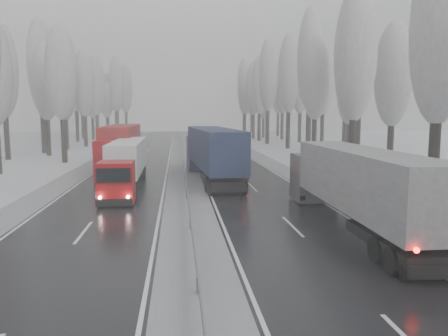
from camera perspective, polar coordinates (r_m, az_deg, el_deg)
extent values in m
cube|color=black|center=(40.31, 2.32, -1.11)|extent=(7.50, 200.00, 0.03)
cube|color=black|center=(40.15, -12.68, -1.31)|extent=(7.50, 200.00, 0.03)
cube|color=#989A9F|center=(39.89, -5.16, -1.22)|extent=(3.00, 200.00, 0.04)
cube|color=#989A9F|center=(41.32, 9.13, -0.99)|extent=(2.40, 200.00, 0.04)
cube|color=#989A9F|center=(41.02, -19.56, -1.37)|extent=(2.40, 200.00, 0.04)
cube|color=slate|center=(39.80, -5.17, -0.39)|extent=(0.06, 200.00, 0.32)
cube|color=slate|center=(37.87, -5.12, -1.24)|extent=(0.12, 0.12, 0.60)
cube|color=slate|center=(69.68, -5.58, 2.61)|extent=(0.12, 0.12, 0.60)
cylinder|color=black|center=(29.74, 25.67, 0.62)|extent=(0.68, 0.68, 5.60)
ellipsoid|color=gray|center=(30.00, 26.53, 15.99)|extent=(3.60, 3.60, 11.45)
cylinder|color=black|center=(39.61, 16.37, 2.52)|extent=(0.68, 0.68, 5.62)
ellipsoid|color=gray|center=(39.80, 16.79, 14.12)|extent=(3.60, 3.60, 11.48)
cylinder|color=black|center=(45.56, 20.86, 2.49)|extent=(0.64, 0.64, 4.94)
ellipsoid|color=gray|center=(45.58, 21.27, 11.36)|extent=(3.60, 3.60, 10.09)
cylinder|color=black|center=(48.40, 16.42, 3.15)|extent=(0.66, 0.66, 5.32)
ellipsoid|color=gray|center=(48.50, 16.74, 12.15)|extent=(3.60, 3.60, 10.88)
cylinder|color=black|center=(52.92, 17.02, 3.98)|extent=(0.72, 0.72, 6.31)
ellipsoid|color=gray|center=(53.23, 17.39, 13.72)|extent=(3.60, 3.60, 12.90)
cylinder|color=black|center=(57.89, 11.67, 3.94)|extent=(0.67, 0.67, 5.38)
ellipsoid|color=gray|center=(57.98, 11.87, 11.53)|extent=(3.60, 3.60, 10.98)
cylinder|color=black|center=(63.81, 15.97, 3.75)|extent=(0.62, 0.62, 4.59)
ellipsoid|color=gray|center=(63.78, 16.17, 9.64)|extent=(3.60, 3.60, 9.39)
cylinder|color=black|center=(63.28, 10.96, 4.93)|extent=(0.76, 0.76, 6.95)
ellipsoid|color=gray|center=(63.69, 11.18, 13.89)|extent=(3.60, 3.60, 14.19)
cylinder|color=black|center=(69.35, 15.47, 4.84)|extent=(0.74, 0.74, 6.59)
ellipsoid|color=gray|center=(69.64, 15.74, 12.60)|extent=(3.60, 3.60, 13.46)
cylinder|color=black|center=(73.07, 8.35, 5.05)|extent=(0.72, 0.72, 6.37)
ellipsoid|color=gray|center=(73.30, 8.48, 12.17)|extent=(3.60, 3.60, 13.01)
cylinder|color=black|center=(78.95, 12.67, 4.96)|extent=(0.70, 0.70, 5.97)
ellipsoid|color=gray|center=(79.10, 12.84, 11.15)|extent=(3.60, 3.60, 12.20)
cylinder|color=black|center=(83.19, 5.69, 5.44)|extent=(0.74, 0.74, 6.65)
ellipsoid|color=gray|center=(83.44, 5.78, 11.98)|extent=(3.60, 3.60, 13.59)
cylinder|color=black|center=(88.84, 9.84, 5.31)|extent=(0.71, 0.71, 6.14)
ellipsoid|color=gray|center=(89.00, 9.97, 10.96)|extent=(3.60, 3.60, 12.54)
cylinder|color=black|center=(92.80, 4.60, 5.45)|extent=(0.71, 0.71, 6.05)
ellipsoid|color=gray|center=(92.94, 4.65, 10.79)|extent=(3.60, 3.60, 12.37)
cylinder|color=black|center=(97.95, 7.58, 5.57)|extent=(0.72, 0.72, 6.30)
ellipsoid|color=gray|center=(98.12, 7.67, 10.83)|extent=(3.60, 3.60, 12.87)
cylinder|color=black|center=(100.20, 3.84, 5.53)|extent=(0.70, 0.70, 5.88)
ellipsoid|color=gray|center=(100.31, 3.88, 10.33)|extent=(3.60, 3.60, 12.00)
cylinder|color=black|center=(104.72, 5.16, 5.31)|extent=(0.64, 0.64, 4.86)
ellipsoid|color=gray|center=(104.72, 5.20, 9.11)|extent=(3.60, 3.60, 9.92)
cylinder|color=black|center=(107.06, 2.71, 5.67)|extent=(0.70, 0.70, 5.98)
ellipsoid|color=gray|center=(107.17, 2.73, 10.24)|extent=(3.60, 3.60, 12.21)
cylinder|color=black|center=(112.74, 7.05, 5.76)|extent=(0.71, 0.71, 6.19)
ellipsoid|color=gray|center=(112.87, 7.12, 10.25)|extent=(3.60, 3.60, 12.64)
cylinder|color=black|center=(116.98, 2.60, 6.02)|extent=(0.75, 0.75, 6.86)
ellipsoid|color=gray|center=(117.18, 2.63, 10.81)|extent=(3.60, 3.60, 14.01)
cylinder|color=black|center=(122.16, 5.57, 5.74)|extent=(0.68, 0.68, 5.55)
ellipsoid|color=gray|center=(122.22, 5.62, 9.45)|extent=(3.60, 3.60, 11.33)
cylinder|color=black|center=(127.68, 2.64, 5.95)|extent=(0.71, 0.71, 6.09)
ellipsoid|color=gray|center=(127.79, 2.66, 9.85)|extent=(3.60, 3.60, 12.45)
cylinder|color=black|center=(132.09, 3.59, 5.85)|extent=(0.67, 0.67, 5.49)
ellipsoid|color=gray|center=(132.13, 3.62, 9.25)|extent=(3.60, 3.60, 11.21)
cylinder|color=black|center=(54.92, -20.18, 3.51)|extent=(0.67, 0.67, 5.44)
ellipsoid|color=gray|center=(55.03, -20.53, 11.60)|extent=(3.60, 3.60, 11.11)
cylinder|color=black|center=(61.08, -26.49, 3.66)|extent=(0.69, 0.69, 5.72)
ellipsoid|color=gray|center=(61.22, -26.93, 11.31)|extent=(3.60, 3.60, 11.69)
cylinder|color=black|center=(64.71, -21.97, 3.83)|extent=(0.66, 0.66, 5.23)
ellipsoid|color=gray|center=(64.77, -22.28, 10.43)|extent=(3.60, 3.60, 10.68)
cylinder|color=black|center=(69.02, -22.53, 4.55)|extent=(0.74, 0.74, 6.60)
ellipsoid|color=gray|center=(69.31, -22.91, 12.36)|extent=(3.60, 3.60, 13.49)
cylinder|color=black|center=(73.99, -19.86, 4.26)|extent=(0.65, 0.65, 5.16)
ellipsoid|color=gray|center=(74.03, -20.11, 9.96)|extent=(3.60, 3.60, 10.54)
cylinder|color=black|center=(78.19, -20.17, 4.61)|extent=(0.69, 0.69, 5.79)
ellipsoid|color=gray|center=(78.32, -20.44, 10.67)|extent=(3.60, 3.60, 11.84)
cylinder|color=black|center=(80.23, -17.63, 4.71)|extent=(0.68, 0.68, 5.64)
ellipsoid|color=gray|center=(80.33, -17.85, 10.47)|extent=(3.60, 3.60, 11.53)
cylinder|color=black|center=(85.19, -20.31, 5.04)|extent=(0.73, 0.73, 6.56)
ellipsoid|color=gray|center=(85.42, -20.59, 11.33)|extent=(3.60, 3.60, 13.40)
cylinder|color=black|center=(90.08, -16.20, 5.05)|extent=(0.69, 0.69, 5.79)
ellipsoid|color=gray|center=(90.19, -16.39, 10.31)|extent=(3.60, 3.60, 11.84)
cylinder|color=black|center=(94.92, -18.63, 5.31)|extent=(0.74, 0.74, 6.65)
ellipsoid|color=gray|center=(95.14, -18.86, 11.03)|extent=(3.60, 3.60, 13.58)
cylinder|color=black|center=(99.74, -16.74, 5.02)|extent=(0.65, 0.65, 5.12)
ellipsoid|color=gray|center=(99.77, -16.89, 9.22)|extent=(3.60, 3.60, 10.46)
cylinder|color=black|center=(104.21, -17.91, 5.25)|extent=(0.69, 0.69, 5.84)
ellipsoid|color=gray|center=(104.31, -18.08, 9.83)|extent=(3.60, 3.60, 11.92)
cylinder|color=black|center=(109.77, -13.73, 5.70)|extent=(0.74, 0.74, 6.67)
ellipsoid|color=gray|center=(109.97, -13.88, 10.67)|extent=(3.60, 3.60, 13.63)
cylinder|color=black|center=(115.26, -17.98, 5.52)|extent=(0.72, 0.72, 6.31)
ellipsoid|color=gray|center=(115.40, -18.16, 10.00)|extent=(3.60, 3.60, 12.88)
cylinder|color=black|center=(118.97, -12.64, 5.74)|extent=(0.72, 0.72, 6.29)
ellipsoid|color=gray|center=(119.10, -12.76, 10.06)|extent=(3.60, 3.60, 12.84)
cylinder|color=black|center=(123.70, -15.01, 5.38)|extent=(0.64, 0.64, 4.86)
ellipsoid|color=gray|center=(123.70, -15.12, 8.59)|extent=(3.60, 3.60, 9.92)
cylinder|color=black|center=(125.94, -13.89, 5.85)|extent=(0.74, 0.74, 6.63)
ellipsoid|color=gray|center=(126.10, -14.03, 10.15)|extent=(3.60, 3.60, 13.54)
cylinder|color=black|center=(130.30, -14.87, 5.67)|extent=(0.69, 0.69, 5.79)
ellipsoid|color=gray|center=(130.38, -14.98, 9.30)|extent=(3.60, 3.60, 11.82)
cube|color=#46474A|center=(29.25, 11.59, -1.19)|extent=(2.52, 2.61, 3.00)
cube|color=black|center=(30.34, 10.92, 0.46)|extent=(2.30, 0.12, 1.00)
cube|color=black|center=(30.71, 10.79, -3.04)|extent=(2.50, 0.17, 0.50)
cube|color=#606062|center=(21.86, 17.69, -1.41)|extent=(2.64, 13.00, 2.80)
cube|color=black|center=(16.72, 26.47, -12.03)|extent=(2.30, 0.14, 0.45)
cube|color=black|center=(19.09, 21.77, -8.80)|extent=(2.24, 5.51, 0.45)
cube|color=black|center=(17.22, 25.44, -12.12)|extent=(2.30, 0.08, 0.60)
cylinder|color=black|center=(28.38, 9.98, -3.71)|extent=(0.36, 1.04, 1.04)
cylinder|color=black|center=(29.01, 13.98, -3.58)|extent=(0.36, 1.04, 1.04)
cylinder|color=black|center=(18.36, 19.36, -10.07)|extent=(0.36, 1.04, 1.04)
cylinder|color=black|center=(19.32, 25.09, -9.49)|extent=(0.36, 1.04, 1.04)
cylinder|color=black|center=(17.25, 21.21, -11.27)|extent=(0.36, 1.04, 1.04)
cylinder|color=black|center=(18.27, 27.19, -10.55)|extent=(0.36, 1.04, 1.04)
sphere|color=#FF0C05|center=(15.95, 23.83, -9.80)|extent=(0.20, 0.20, 0.20)
sphere|color=white|center=(30.42, 9.07, -2.33)|extent=(0.22, 0.22, 0.22)
sphere|color=white|center=(30.95, 12.48, -2.25)|extent=(0.22, 0.22, 0.22)
cube|color=#202251|center=(45.04, -3.09, 2.09)|extent=(2.99, 3.09, 3.33)
cube|color=black|center=(46.35, -3.32, 3.20)|extent=(2.56, 0.31, 1.11)
cube|color=black|center=(46.65, -3.31, 0.62)|extent=(2.78, 0.38, 0.56)
cube|color=#121933|center=(36.40, -1.34, 2.72)|extent=(3.93, 14.61, 3.11)
cube|color=black|center=(29.59, 0.91, -2.98)|extent=(2.56, 0.33, 0.50)
cube|color=black|center=(32.73, -0.22, -1.60)|extent=(2.90, 6.28, 0.50)
cube|color=black|center=(30.22, 0.68, -3.19)|extent=(2.55, 0.26, 0.67)
cylinder|color=black|center=(44.16, -4.43, 0.34)|extent=(0.48, 1.18, 1.16)
cylinder|color=black|center=(44.46, -1.44, 0.40)|extent=(0.48, 1.18, 1.16)
cylinder|color=black|center=(32.15, -2.12, -2.22)|extent=(0.48, 1.18, 1.16)
cylinder|color=black|center=(32.56, 1.94, -2.10)|extent=(0.48, 1.18, 1.16)
cylinder|color=black|center=(30.74, -1.73, -2.66)|extent=(0.48, 1.18, 1.16)
cylinder|color=black|center=(31.17, 2.51, -2.52)|extent=(0.48, 1.18, 1.16)
sphere|color=#FF0C05|center=(29.18, -1.09, -1.35)|extent=(0.22, 0.22, 0.22)
sphere|color=#FF0C05|center=(29.59, 2.95, -1.24)|extent=(0.22, 0.22, 0.22)
sphere|color=white|center=(46.52, -4.61, 1.14)|extent=(0.24, 0.24, 0.24)
sphere|color=white|center=(46.78, -2.04, 1.19)|extent=(0.24, 0.24, 0.24)
cube|color=#B5B1A0|center=(49.49, 0.80, 2.25)|extent=(2.58, 2.67, 2.85)
cube|color=black|center=(50.62, 0.75, 3.12)|extent=(2.18, 0.29, 0.95)
cube|color=black|center=(50.88, 0.75, 1.10)|extent=(2.38, 0.35, 0.47)
cube|color=beige|center=(42.04, 1.12, 2.73)|extent=(3.49, 12.50, 2.66)
cube|color=black|center=(36.09, 1.48, -1.27)|extent=(2.18, 0.31, 0.43)
cube|color=black|center=(38.84, 1.30, -0.39)|extent=(2.54, 5.38, 0.43)
cube|color=black|center=(36.64, 1.45, -1.44)|extent=(2.18, 0.25, 0.57)
cylinder|color=black|center=(48.82, -0.35, 0.92)|extent=(0.42, 1.01, 0.99)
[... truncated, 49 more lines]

